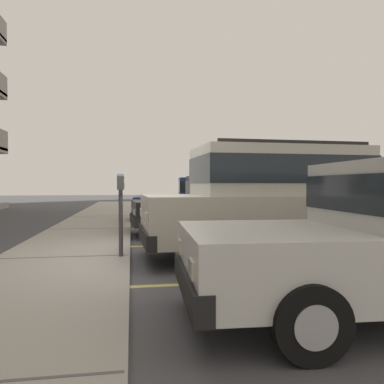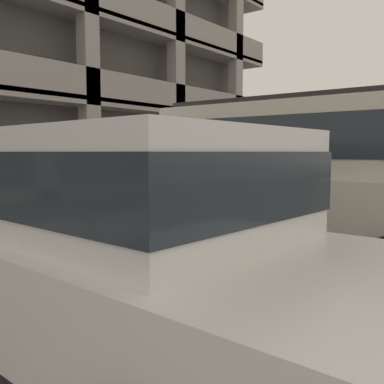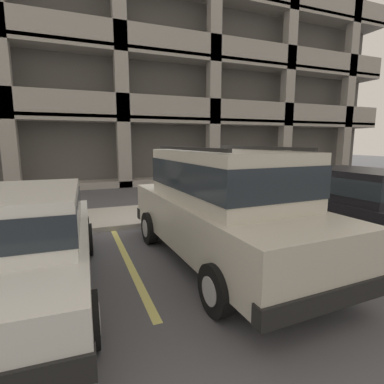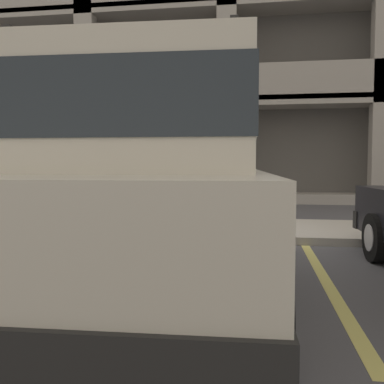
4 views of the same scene
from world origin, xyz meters
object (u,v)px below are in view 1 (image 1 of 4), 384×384
object	(u,v)px
silver_suv	(276,197)
blue_coupe	(202,199)
dark_hatchback	(221,203)
parking_meter_near	(121,193)

from	to	relation	value
silver_suv	blue_coupe	size ratio (longest dim) A/B	1.05
dark_hatchback	blue_coupe	world-z (taller)	same
silver_suv	parking_meter_near	world-z (taller)	silver_suv
parking_meter_near	silver_suv	bearing A→B (deg)	-88.32
silver_suv	parking_meter_near	distance (m)	2.76
dark_hatchback	blue_coupe	distance (m)	3.00
dark_hatchback	blue_coupe	bearing A→B (deg)	-4.88
parking_meter_near	dark_hatchback	bearing A→B (deg)	-37.38
silver_suv	parking_meter_near	bearing A→B (deg)	89.49
silver_suv	blue_coupe	xyz separation A→B (m)	(6.23, 0.17, -0.27)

